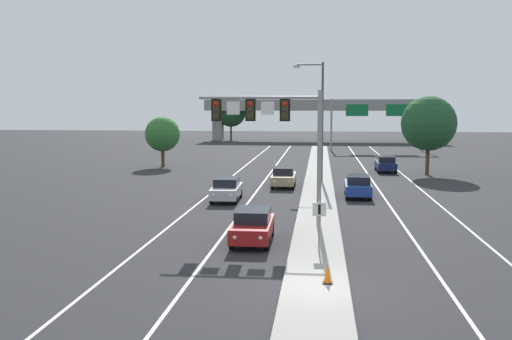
% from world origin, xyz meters
% --- Properties ---
extents(ground_plane, '(260.00, 260.00, 0.00)m').
position_xyz_m(ground_plane, '(0.00, 0.00, 0.00)').
color(ground_plane, '#28282B').
extents(median_island, '(2.40, 110.00, 0.15)m').
position_xyz_m(median_island, '(0.00, 18.00, 0.07)').
color(median_island, '#9E9B93').
rests_on(median_island, ground).
extents(lane_stripe_oncoming_center, '(0.14, 100.00, 0.01)m').
position_xyz_m(lane_stripe_oncoming_center, '(-4.70, 25.00, 0.00)').
color(lane_stripe_oncoming_center, silver).
rests_on(lane_stripe_oncoming_center, ground).
extents(lane_stripe_receding_center, '(0.14, 100.00, 0.01)m').
position_xyz_m(lane_stripe_receding_center, '(4.70, 25.00, 0.00)').
color(lane_stripe_receding_center, silver).
rests_on(lane_stripe_receding_center, ground).
extents(edge_stripe_left, '(0.14, 100.00, 0.01)m').
position_xyz_m(edge_stripe_left, '(-8.00, 25.00, 0.00)').
color(edge_stripe_left, silver).
rests_on(edge_stripe_left, ground).
extents(edge_stripe_right, '(0.14, 100.00, 0.01)m').
position_xyz_m(edge_stripe_right, '(8.00, 25.00, 0.00)').
color(edge_stripe_right, silver).
rests_on(edge_stripe_right, ground).
extents(overhead_signal_mast, '(6.58, 0.44, 7.20)m').
position_xyz_m(overhead_signal_mast, '(-2.22, 10.78, 5.47)').
color(overhead_signal_mast, gray).
rests_on(overhead_signal_mast, median_island).
extents(median_sign_post, '(0.60, 0.10, 2.20)m').
position_xyz_m(median_sign_post, '(0.10, 5.17, 1.59)').
color(median_sign_post, gray).
rests_on(median_sign_post, median_island).
extents(street_lamp_median, '(2.58, 0.28, 10.00)m').
position_xyz_m(street_lamp_median, '(0.03, 29.42, 5.79)').
color(street_lamp_median, '#4C4C51').
rests_on(street_lamp_median, median_island).
extents(car_oncoming_red, '(1.86, 4.49, 1.58)m').
position_xyz_m(car_oncoming_red, '(-3.07, 7.11, 0.82)').
color(car_oncoming_red, maroon).
rests_on(car_oncoming_red, ground).
extents(car_oncoming_silver, '(1.92, 4.51, 1.58)m').
position_xyz_m(car_oncoming_silver, '(-6.28, 19.07, 0.82)').
color(car_oncoming_silver, '#B7B7BC').
rests_on(car_oncoming_silver, ground).
extents(car_oncoming_tan, '(1.82, 4.47, 1.58)m').
position_xyz_m(car_oncoming_tan, '(-2.80, 26.46, 0.82)').
color(car_oncoming_tan, tan).
rests_on(car_oncoming_tan, ground).
extents(car_receding_blue, '(1.89, 4.50, 1.58)m').
position_xyz_m(car_receding_blue, '(2.83, 21.71, 0.82)').
color(car_receding_blue, navy).
rests_on(car_receding_blue, ground).
extents(car_receding_navy, '(1.85, 4.48, 1.58)m').
position_xyz_m(car_receding_navy, '(6.58, 38.17, 0.82)').
color(car_receding_navy, '#141E4C').
rests_on(car_receding_navy, ground).
extents(traffic_cone_median_nose, '(0.36, 0.36, 0.74)m').
position_xyz_m(traffic_cone_median_nose, '(0.42, 0.40, 0.51)').
color(traffic_cone_median_nose, black).
rests_on(traffic_cone_median_nose, median_island).
extents(highway_sign_gantry, '(13.28, 0.42, 7.50)m').
position_xyz_m(highway_sign_gantry, '(8.20, 65.43, 6.16)').
color(highway_sign_gantry, gray).
rests_on(highway_sign_gantry, ground).
extents(overpass_bridge, '(42.40, 6.40, 7.65)m').
position_xyz_m(overpass_bridge, '(0.00, 88.76, 5.78)').
color(overpass_bridge, gray).
rests_on(overpass_bridge, ground).
extents(tree_far_left_b, '(5.74, 5.74, 8.30)m').
position_xyz_m(tree_far_left_b, '(-16.74, 89.16, 5.42)').
color(tree_far_left_b, '#4C3823').
rests_on(tree_far_left_b, ground).
extents(tree_far_left_c, '(3.71, 3.71, 5.37)m').
position_xyz_m(tree_far_left_c, '(-16.66, 40.49, 3.50)').
color(tree_far_left_c, '#4C3823').
rests_on(tree_far_left_c, ground).
extents(tree_far_right_b, '(5.15, 5.15, 7.46)m').
position_xyz_m(tree_far_right_b, '(10.22, 36.03, 4.87)').
color(tree_far_right_b, '#4C3823').
rests_on(tree_far_right_b, ground).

